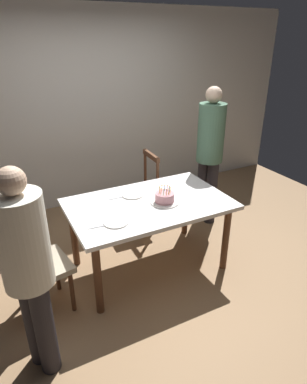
{
  "coord_description": "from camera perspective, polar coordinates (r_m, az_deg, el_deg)",
  "views": [
    {
      "loc": [
        -1.28,
        -2.59,
        2.24
      ],
      "look_at": [
        0.05,
        0.0,
        0.86
      ],
      "focal_mm": 31.17,
      "sensor_mm": 36.0,
      "label": 1
    }
  ],
  "objects": [
    {
      "name": "person_guest",
      "position": [
        4.11,
        9.62,
        7.25
      ],
      "size": [
        0.32,
        0.32,
        1.72
      ],
      "color": "#262328",
      "rests_on": "ground"
    },
    {
      "name": "person_celebrant",
      "position": [
        2.33,
        -20.73,
        -11.76
      ],
      "size": [
        0.32,
        0.32,
        1.58
      ],
      "color": "#262328",
      "rests_on": "ground"
    },
    {
      "name": "plate_near_celebrant",
      "position": [
        2.92,
        -6.44,
        -5.15
      ],
      "size": [
        0.22,
        0.22,
        0.01
      ],
      "primitive_type": "cylinder",
      "color": "white",
      "rests_on": "dining_table"
    },
    {
      "name": "back_wall",
      "position": [
        4.71,
        -11.22,
        13.44
      ],
      "size": [
        6.4,
        0.1,
        2.6
      ],
      "primitive_type": "cube",
      "color": "beige",
      "rests_on": "ground"
    },
    {
      "name": "fork_near_celebrant",
      "position": [
        2.88,
        -9.43,
        -5.88
      ],
      "size": [
        0.18,
        0.03,
        0.01
      ],
      "primitive_type": "cube",
      "rotation": [
        0.0,
        0.0,
        -0.1
      ],
      "color": "silver",
      "rests_on": "dining_table"
    },
    {
      "name": "dining_table",
      "position": [
        3.29,
        -0.78,
        -3.19
      ],
      "size": [
        1.56,
        0.97,
        0.76
      ],
      "color": "white",
      "rests_on": "ground"
    },
    {
      "name": "fork_far_side",
      "position": [
        3.34,
        -6.17,
        -1.0
      ],
      "size": [
        0.18,
        0.02,
        0.01
      ],
      "primitive_type": "cube",
      "rotation": [
        0.0,
        0.0,
        -0.05
      ],
      "color": "silver",
      "rests_on": "dining_table"
    },
    {
      "name": "birthday_cake",
      "position": [
        3.22,
        1.93,
        -1.08
      ],
      "size": [
        0.28,
        0.28,
        0.17
      ],
      "color": "silver",
      "rests_on": "dining_table"
    },
    {
      "name": "chair_upholstered",
      "position": [
        2.99,
        -20.38,
        -11.27
      ],
      "size": [
        0.51,
        0.51,
        0.95
      ],
      "color": "tan",
      "rests_on": "ground"
    },
    {
      "name": "ground",
      "position": [
        3.65,
        -0.71,
        -12.4
      ],
      "size": [
        6.4,
        6.4,
        0.0
      ],
      "primitive_type": "plane",
      "color": "#93704C"
    },
    {
      "name": "plate_far_side",
      "position": [
        3.39,
        -3.61,
        -0.46
      ],
      "size": [
        0.22,
        0.22,
        0.01
      ],
      "primitive_type": "cylinder",
      "color": "white",
      "rests_on": "dining_table"
    },
    {
      "name": "chair_spindle_back",
      "position": [
        4.12,
        -2.52,
        -0.18
      ],
      "size": [
        0.45,
        0.45,
        0.95
      ],
      "color": "#56331E",
      "rests_on": "ground"
    }
  ]
}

